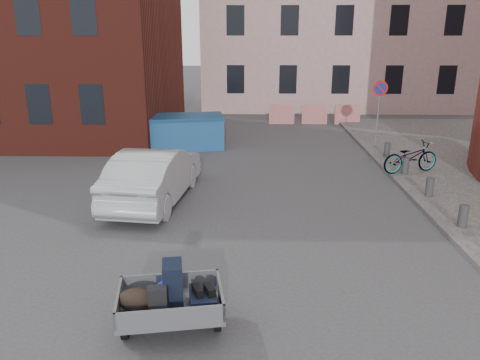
{
  "coord_description": "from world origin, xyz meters",
  "views": [
    {
      "loc": [
        0.96,
        -9.27,
        4.55
      ],
      "look_at": [
        0.68,
        1.67,
        1.1
      ],
      "focal_mm": 35.0,
      "sensor_mm": 36.0,
      "label": 1
    }
  ],
  "objects_px": {
    "trailer": "(170,300)",
    "silver_car": "(154,175)",
    "bicycle": "(410,157)",
    "dumpster": "(184,132)"
  },
  "relations": [
    {
      "from": "bicycle",
      "to": "dumpster",
      "type": "bearing_deg",
      "value": 47.41
    },
    {
      "from": "silver_car",
      "to": "bicycle",
      "type": "distance_m",
      "value": 8.39
    },
    {
      "from": "trailer",
      "to": "silver_car",
      "type": "bearing_deg",
      "value": 93.81
    },
    {
      "from": "trailer",
      "to": "silver_car",
      "type": "height_order",
      "value": "silver_car"
    },
    {
      "from": "trailer",
      "to": "dumpster",
      "type": "relative_size",
      "value": 0.55
    },
    {
      "from": "bicycle",
      "to": "trailer",
      "type": "bearing_deg",
      "value": 125.62
    },
    {
      "from": "silver_car",
      "to": "dumpster",
      "type": "bearing_deg",
      "value": -82.95
    },
    {
      "from": "dumpster",
      "to": "silver_car",
      "type": "bearing_deg",
      "value": -100.5
    },
    {
      "from": "silver_car",
      "to": "bicycle",
      "type": "relative_size",
      "value": 2.34
    },
    {
      "from": "dumpster",
      "to": "bicycle",
      "type": "relative_size",
      "value": 1.75
    }
  ]
}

